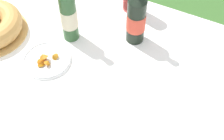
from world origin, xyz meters
TOP-DOWN VIEW (x-y plane):
  - garden_table at (0.00, 0.00)m, footprint 1.84×1.16m
  - tablecloth at (0.00, 0.00)m, footprint 1.85×1.17m
  - cider_bottle_green at (-0.25, 0.20)m, footprint 0.07×0.07m
  - juice_bottle_red at (0.01, 0.32)m, footprint 0.08×0.08m
  - snack_plate_near at (-0.27, 0.03)m, footprint 0.21×0.21m

SIDE VIEW (x-z plane):
  - garden_table at x=0.00m, z-range 0.33..1.10m
  - tablecloth at x=0.00m, z-range 0.71..0.82m
  - snack_plate_near at x=-0.27m, z-range 0.76..0.82m
  - juice_bottle_red at x=0.01m, z-range 0.74..1.07m
  - cider_bottle_green at x=-0.25m, z-range 0.74..1.09m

